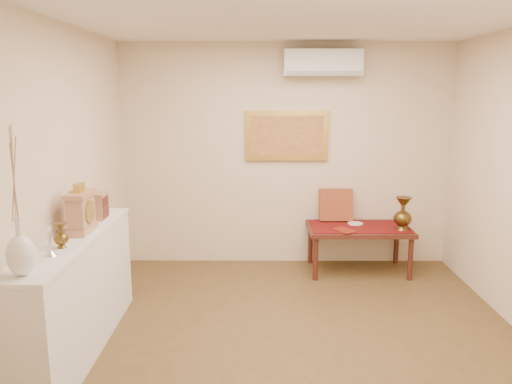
{
  "coord_description": "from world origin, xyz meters",
  "views": [
    {
      "loc": [
        -0.34,
        -3.83,
        2.12
      ],
      "look_at": [
        -0.37,
        1.15,
        1.12
      ],
      "focal_mm": 35.0,
      "sensor_mm": 36.0,
      "label": 1
    }
  ],
  "objects_px": {
    "white_vase": "(16,201)",
    "brass_urn_tall": "(403,210)",
    "display_ledge": "(78,294)",
    "low_table": "(359,232)",
    "mantel_clock": "(81,212)",
    "wooden_chest": "(97,206)"
  },
  "relations": [
    {
      "from": "display_ledge",
      "to": "brass_urn_tall",
      "type": "bearing_deg",
      "value": 28.88
    },
    {
      "from": "display_ledge",
      "to": "low_table",
      "type": "relative_size",
      "value": 1.68
    },
    {
      "from": "white_vase",
      "to": "wooden_chest",
      "type": "bearing_deg",
      "value": 89.12
    },
    {
      "from": "brass_urn_tall",
      "to": "display_ledge",
      "type": "height_order",
      "value": "brass_urn_tall"
    },
    {
      "from": "white_vase",
      "to": "display_ledge",
      "type": "xyz_separation_m",
      "value": [
        0.01,
        0.85,
        -0.97
      ]
    },
    {
      "from": "white_vase",
      "to": "brass_urn_tall",
      "type": "relative_size",
      "value": 2.07
    },
    {
      "from": "white_vase",
      "to": "display_ledge",
      "type": "relative_size",
      "value": 0.48
    },
    {
      "from": "brass_urn_tall",
      "to": "wooden_chest",
      "type": "height_order",
      "value": "wooden_chest"
    },
    {
      "from": "white_vase",
      "to": "brass_urn_tall",
      "type": "xyz_separation_m",
      "value": [
        3.15,
        2.58,
        -0.67
      ]
    },
    {
      "from": "brass_urn_tall",
      "to": "low_table",
      "type": "distance_m",
      "value": 0.58
    },
    {
      "from": "wooden_chest",
      "to": "display_ledge",
      "type": "bearing_deg",
      "value": -91.35
    },
    {
      "from": "brass_urn_tall",
      "to": "mantel_clock",
      "type": "distance_m",
      "value": 3.52
    },
    {
      "from": "mantel_clock",
      "to": "low_table",
      "type": "bearing_deg",
      "value": 33.17
    },
    {
      "from": "mantel_clock",
      "to": "display_ledge",
      "type": "bearing_deg",
      "value": -98.13
    },
    {
      "from": "brass_urn_tall",
      "to": "low_table",
      "type": "relative_size",
      "value": 0.39
    },
    {
      "from": "white_vase",
      "to": "brass_urn_tall",
      "type": "height_order",
      "value": "white_vase"
    },
    {
      "from": "wooden_chest",
      "to": "low_table",
      "type": "relative_size",
      "value": 0.2
    },
    {
      "from": "wooden_chest",
      "to": "mantel_clock",
      "type": "bearing_deg",
      "value": -89.09
    },
    {
      "from": "brass_urn_tall",
      "to": "mantel_clock",
      "type": "bearing_deg",
      "value": -153.03
    },
    {
      "from": "brass_urn_tall",
      "to": "display_ledge",
      "type": "xyz_separation_m",
      "value": [
        -3.14,
        -1.73,
        -0.3
      ]
    },
    {
      "from": "display_ledge",
      "to": "mantel_clock",
      "type": "xyz_separation_m",
      "value": [
        0.02,
        0.15,
        0.66
      ]
    },
    {
      "from": "wooden_chest",
      "to": "low_table",
      "type": "distance_m",
      "value": 3.02
    }
  ]
}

